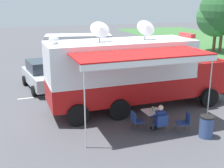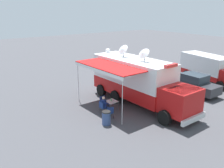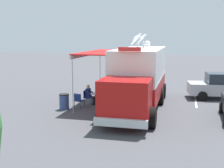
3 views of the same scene
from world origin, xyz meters
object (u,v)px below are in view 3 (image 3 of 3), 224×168
at_px(command_truck, 138,76).
at_px(folding_table, 99,94).
at_px(folding_chair_beside_table, 101,94).
at_px(water_bottle, 99,92).
at_px(folding_chair_spare_by_truck, 79,99).
at_px(trash_bin, 64,102).
at_px(folding_chair_at_table, 87,96).
at_px(seated_responder, 90,94).
at_px(car_far_corner, 221,86).

distance_m(command_truck, folding_table, 2.78).
bearing_deg(folding_chair_beside_table, water_bottle, 99.03).
xyz_separation_m(folding_chair_beside_table, folding_chair_spare_by_truck, (0.78, 1.90, 0.00)).
height_order(folding_chair_spare_by_truck, trash_bin, trash_bin).
bearing_deg(folding_chair_at_table, folding_chair_beside_table, -127.33).
bearing_deg(seated_responder, folding_chair_at_table, 1.45).
xyz_separation_m(seated_responder, trash_bin, (1.00, 1.62, -0.20)).
xyz_separation_m(seated_responder, car_far_corner, (-8.05, -3.93, 0.23)).
bearing_deg(water_bottle, car_far_corner, -152.25).
relative_size(folding_table, water_bottle, 3.66).
relative_size(folding_chair_at_table, folding_chair_spare_by_truck, 1.00).
distance_m(folding_chair_beside_table, car_far_corner, 8.20).
height_order(folding_table, folding_chair_at_table, folding_chair_at_table).
bearing_deg(water_bottle, folding_table, 160.62).
distance_m(folding_chair_spare_by_truck, seated_responder, 1.11).
distance_m(folding_chair_beside_table, seated_responder, 0.98).
bearing_deg(folding_chair_spare_by_truck, folding_chair_beside_table, -112.43).
bearing_deg(seated_responder, folding_table, -179.87).
height_order(water_bottle, trash_bin, water_bottle).
xyz_separation_m(command_truck, folding_chair_spare_by_truck, (3.40, 0.88, -1.43)).
relative_size(water_bottle, car_far_corner, 0.05).
bearing_deg(car_far_corner, water_bottle, 27.75).
distance_m(folding_table, folding_chair_beside_table, 0.88).
bearing_deg(folding_chair_at_table, trash_bin, 63.31).
relative_size(water_bottle, folding_chair_spare_by_truck, 0.26).
relative_size(folding_chair_spare_by_truck, trash_bin, 0.96).
distance_m(command_truck, folding_chair_spare_by_truck, 3.79).
bearing_deg(folding_chair_at_table, water_bottle, -179.23).
distance_m(folding_table, folding_chair_spare_by_truck, 1.41).
distance_m(command_truck, folding_chair_at_table, 3.57).
bearing_deg(command_truck, car_far_corner, -140.54).
distance_m(folding_table, folding_chair_at_table, 0.82).
bearing_deg(folding_table, car_far_corner, -152.18).
xyz_separation_m(folding_table, trash_bin, (1.61, 1.62, -0.22)).
bearing_deg(seated_responder, car_far_corner, -154.00).
bearing_deg(car_far_corner, seated_responder, 26.00).
distance_m(folding_table, water_bottle, 0.16).
xyz_separation_m(folding_chair_at_table, trash_bin, (0.81, 1.61, -0.06)).
bearing_deg(folding_chair_beside_table, folding_chair_spare_by_truck, 67.57).
relative_size(command_truck, car_far_corner, 2.16).
bearing_deg(trash_bin, folding_table, -134.86).
bearing_deg(water_bottle, folding_chair_beside_table, -80.97).
xyz_separation_m(command_truck, folding_table, (2.47, -0.17, -1.27)).
bearing_deg(car_far_corner, folding_chair_beside_table, 22.07).
relative_size(folding_table, trash_bin, 0.90).
height_order(water_bottle, folding_chair_beside_table, water_bottle).
bearing_deg(folding_chair_spare_by_truck, car_far_corner, -149.27).
height_order(folding_table, trash_bin, trash_bin).
bearing_deg(command_truck, folding_table, -3.89).
xyz_separation_m(trash_bin, car_far_corner, (-9.05, -5.54, 0.42)).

